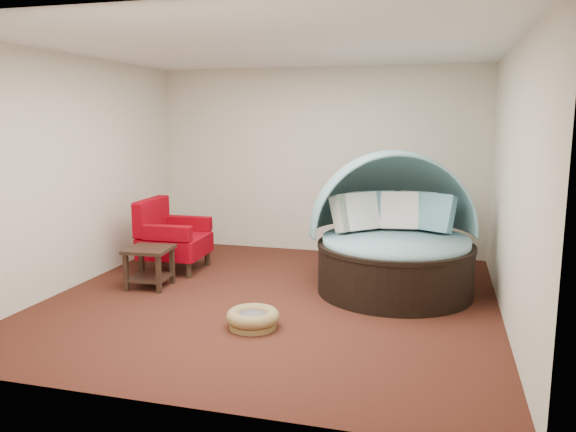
% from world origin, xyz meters
% --- Properties ---
extents(floor, '(5.00, 5.00, 0.00)m').
position_xyz_m(floor, '(0.00, 0.00, 0.00)').
color(floor, '#471F14').
rests_on(floor, ground).
extents(wall_back, '(5.00, 0.00, 5.00)m').
position_xyz_m(wall_back, '(0.00, 2.50, 1.40)').
color(wall_back, beige).
rests_on(wall_back, floor).
extents(wall_front, '(5.00, 0.00, 5.00)m').
position_xyz_m(wall_front, '(0.00, -2.50, 1.40)').
color(wall_front, beige).
rests_on(wall_front, floor).
extents(wall_left, '(0.00, 5.00, 5.00)m').
position_xyz_m(wall_left, '(-2.50, 0.00, 1.40)').
color(wall_left, beige).
rests_on(wall_left, floor).
extents(wall_right, '(0.00, 5.00, 5.00)m').
position_xyz_m(wall_right, '(2.50, 0.00, 1.40)').
color(wall_right, beige).
rests_on(wall_right, floor).
extents(ceiling, '(5.00, 5.00, 0.00)m').
position_xyz_m(ceiling, '(0.00, 0.00, 2.80)').
color(ceiling, white).
rests_on(ceiling, wall_back).
extents(canopy_daybed, '(2.34, 2.30, 1.68)m').
position_xyz_m(canopy_daybed, '(1.30, 0.75, 0.78)').
color(canopy_daybed, black).
rests_on(canopy_daybed, floor).
extents(pet_basket, '(0.56, 0.56, 0.18)m').
position_xyz_m(pet_basket, '(0.08, -0.89, 0.10)').
color(pet_basket, olive).
rests_on(pet_basket, floor).
extents(red_armchair, '(0.86, 0.86, 0.97)m').
position_xyz_m(red_armchair, '(-1.70, 0.87, 0.45)').
color(red_armchair, black).
rests_on(red_armchair, floor).
extents(side_table, '(0.56, 0.56, 0.50)m').
position_xyz_m(side_table, '(-1.58, 0.06, 0.32)').
color(side_table, black).
rests_on(side_table, floor).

